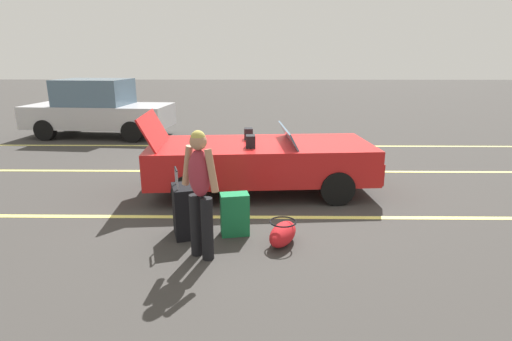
{
  "coord_description": "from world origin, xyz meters",
  "views": [
    {
      "loc": [
        0.01,
        -7.33,
        2.48
      ],
      "look_at": [
        -0.07,
        -1.21,
        0.75
      ],
      "focal_mm": 28.15,
      "sensor_mm": 36.0,
      "label": 1
    }
  ],
  "objects_px": {
    "traveler_person": "(200,188)",
    "parked_sedan_near": "(98,109)",
    "duffel_bag": "(283,233)",
    "suitcase_large_black": "(184,211)",
    "convertible_car": "(271,161)",
    "suitcase_medium_bright": "(235,214)"
  },
  "relations": [
    {
      "from": "suitcase_medium_bright",
      "to": "parked_sedan_near",
      "type": "xyz_separation_m",
      "value": [
        -4.86,
        7.5,
        0.58
      ]
    },
    {
      "from": "suitcase_medium_bright",
      "to": "duffel_bag",
      "type": "distance_m",
      "value": 0.76
    },
    {
      "from": "suitcase_large_black",
      "to": "parked_sedan_near",
      "type": "distance_m",
      "value": 8.61
    },
    {
      "from": "suitcase_large_black",
      "to": "suitcase_medium_bright",
      "type": "height_order",
      "value": "suitcase_large_black"
    },
    {
      "from": "traveler_person",
      "to": "duffel_bag",
      "type": "bearing_deg",
      "value": -34.45
    },
    {
      "from": "convertible_car",
      "to": "suitcase_large_black",
      "type": "xyz_separation_m",
      "value": [
        -1.28,
        -2.02,
        -0.22
      ]
    },
    {
      "from": "suitcase_large_black",
      "to": "traveler_person",
      "type": "relative_size",
      "value": 0.61
    },
    {
      "from": "suitcase_large_black",
      "to": "duffel_bag",
      "type": "bearing_deg",
      "value": -28.36
    },
    {
      "from": "duffel_bag",
      "to": "traveler_person",
      "type": "height_order",
      "value": "traveler_person"
    },
    {
      "from": "suitcase_large_black",
      "to": "duffel_bag",
      "type": "distance_m",
      "value": 1.44
    },
    {
      "from": "convertible_car",
      "to": "suitcase_large_black",
      "type": "distance_m",
      "value": 2.4
    },
    {
      "from": "convertible_car",
      "to": "suitcase_large_black",
      "type": "height_order",
      "value": "convertible_car"
    },
    {
      "from": "duffel_bag",
      "to": "parked_sedan_near",
      "type": "xyz_separation_m",
      "value": [
        -5.54,
        7.81,
        0.73
      ]
    },
    {
      "from": "suitcase_medium_bright",
      "to": "suitcase_large_black",
      "type": "bearing_deg",
      "value": 82.31
    },
    {
      "from": "convertible_car",
      "to": "duffel_bag",
      "type": "xyz_separation_m",
      "value": [
        0.11,
        -2.3,
        -0.43
      ]
    },
    {
      "from": "traveler_person",
      "to": "parked_sedan_near",
      "type": "height_order",
      "value": "parked_sedan_near"
    },
    {
      "from": "suitcase_large_black",
      "to": "parked_sedan_near",
      "type": "xyz_separation_m",
      "value": [
        -4.14,
        7.54,
        0.52
      ]
    },
    {
      "from": "convertible_car",
      "to": "parked_sedan_near",
      "type": "relative_size",
      "value": 0.93
    },
    {
      "from": "convertible_car",
      "to": "parked_sedan_near",
      "type": "height_order",
      "value": "parked_sedan_near"
    },
    {
      "from": "suitcase_large_black",
      "to": "suitcase_medium_bright",
      "type": "bearing_deg",
      "value": -14.01
    },
    {
      "from": "duffel_bag",
      "to": "traveler_person",
      "type": "distance_m",
      "value": 1.36
    },
    {
      "from": "suitcase_medium_bright",
      "to": "traveler_person",
      "type": "distance_m",
      "value": 1.0
    }
  ]
}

